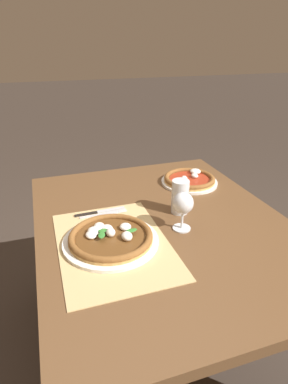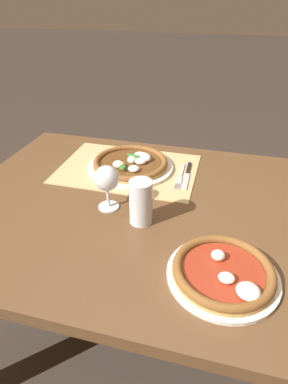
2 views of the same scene
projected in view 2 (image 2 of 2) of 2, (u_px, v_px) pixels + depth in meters
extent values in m
plane|color=#382D26|center=(137.00, 333.00, 1.50)|extent=(24.00, 24.00, 0.00)
cube|color=brown|center=(134.00, 207.00, 1.11)|extent=(1.25, 0.99, 0.04)
cube|color=brown|center=(273.00, 237.00, 1.55)|extent=(0.07, 0.07, 0.70)
cube|color=brown|center=(60.00, 203.00, 1.79)|extent=(0.07, 0.07, 0.70)
cube|color=tan|center=(128.00, 169.00, 1.31)|extent=(0.55, 0.39, 0.00)
cylinder|color=silver|center=(131.00, 167.00, 1.31)|extent=(0.35, 0.35, 0.01)
cylinder|color=tan|center=(131.00, 164.00, 1.30)|extent=(0.30, 0.30, 0.01)
torus|color=brown|center=(130.00, 162.00, 1.30)|extent=(0.30, 0.30, 0.02)
cylinder|color=brown|center=(130.00, 163.00, 1.30)|extent=(0.25, 0.25, 0.00)
ellipsoid|color=white|center=(132.00, 160.00, 1.29)|extent=(0.04, 0.03, 0.03)
ellipsoid|color=white|center=(140.00, 161.00, 1.29)|extent=(0.05, 0.04, 0.02)
ellipsoid|color=white|center=(144.00, 156.00, 1.32)|extent=(0.05, 0.05, 0.02)
ellipsoid|color=white|center=(118.00, 164.00, 1.26)|extent=(0.05, 0.04, 0.03)
ellipsoid|color=white|center=(140.00, 155.00, 1.34)|extent=(0.05, 0.04, 0.02)
ellipsoid|color=white|center=(134.00, 169.00, 1.23)|extent=(0.04, 0.04, 0.02)
ellipsoid|color=white|center=(147.00, 158.00, 1.30)|extent=(0.04, 0.04, 0.03)
ellipsoid|color=#337A2D|center=(131.00, 155.00, 1.32)|extent=(0.05, 0.04, 0.00)
ellipsoid|color=#337A2D|center=(122.00, 167.00, 1.23)|extent=(0.03, 0.05, 0.00)
ellipsoid|color=#337A2D|center=(137.00, 157.00, 1.30)|extent=(0.03, 0.04, 0.00)
cylinder|color=silver|center=(222.00, 276.00, 0.81)|extent=(0.28, 0.28, 0.01)
cylinder|color=tan|center=(223.00, 273.00, 0.81)|extent=(0.26, 0.26, 0.01)
torus|color=brown|center=(224.00, 270.00, 0.80)|extent=(0.26, 0.26, 0.02)
cylinder|color=maroon|center=(223.00, 271.00, 0.81)|extent=(0.20, 0.20, 0.00)
ellipsoid|color=white|center=(248.00, 291.00, 0.74)|extent=(0.06, 0.06, 0.03)
ellipsoid|color=white|center=(227.00, 278.00, 0.77)|extent=(0.04, 0.03, 0.02)
ellipsoid|color=white|center=(218.00, 255.00, 0.83)|extent=(0.04, 0.03, 0.03)
cylinder|color=silver|center=(109.00, 207.00, 1.08)|extent=(0.07, 0.07, 0.00)
cylinder|color=silver|center=(108.00, 198.00, 1.06)|extent=(0.01, 0.01, 0.06)
ellipsoid|color=silver|center=(107.00, 178.00, 1.02)|extent=(0.08, 0.08, 0.08)
ellipsoid|color=#C17019|center=(107.00, 181.00, 1.03)|extent=(0.07, 0.07, 0.05)
cylinder|color=silver|center=(141.00, 202.00, 0.98)|extent=(0.07, 0.07, 0.15)
cylinder|color=black|center=(141.00, 206.00, 0.98)|extent=(0.07, 0.07, 0.12)
cylinder|color=silver|center=(141.00, 188.00, 0.95)|extent=(0.07, 0.07, 0.02)
cube|color=#B7B7BC|center=(182.00, 171.00, 1.29)|extent=(0.01, 0.12, 0.00)
cube|color=#B7B7BC|center=(179.00, 180.00, 1.22)|extent=(0.02, 0.05, 0.00)
cylinder|color=#B7B7BC|center=(175.00, 186.00, 1.19)|extent=(0.00, 0.04, 0.00)
cylinder|color=#B7B7BC|center=(176.00, 186.00, 1.19)|extent=(0.00, 0.04, 0.00)
cylinder|color=#B7B7BC|center=(178.00, 186.00, 1.18)|extent=(0.00, 0.04, 0.00)
cylinder|color=#B7B7BC|center=(180.00, 186.00, 1.18)|extent=(0.00, 0.04, 0.00)
cube|color=black|center=(189.00, 168.00, 1.30)|extent=(0.02, 0.10, 0.01)
cube|color=#B7B7BC|center=(186.00, 181.00, 1.21)|extent=(0.02, 0.12, 0.00)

